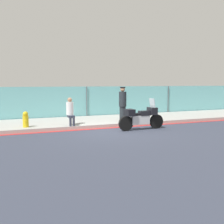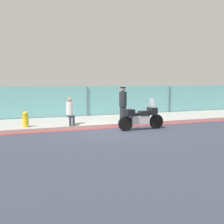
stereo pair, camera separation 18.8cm
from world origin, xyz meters
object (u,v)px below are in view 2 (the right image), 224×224
Objects in this scene: officer_standing at (123,104)px; fire_hydrant at (26,119)px; motorcycle at (141,117)px; person_seated_on_curb at (70,110)px.

officer_standing is 4.86m from fire_hydrant.
officer_standing is (-0.16, 1.77, 0.51)m from motorcycle.
officer_standing reaches higher than fire_hydrant.
fire_hydrant is (-2.00, 0.14, -0.37)m from person_seated_on_curb.
officer_standing is at bearing 1.64° from fire_hydrant.
officer_standing reaches higher than person_seated_on_curb.
person_seated_on_curb is (-2.98, 1.49, 0.32)m from motorcycle.
motorcycle is 5.24m from fire_hydrant.
motorcycle is 1.77× the size of person_seated_on_curb.
motorcycle is at bearing -18.12° from fire_hydrant.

